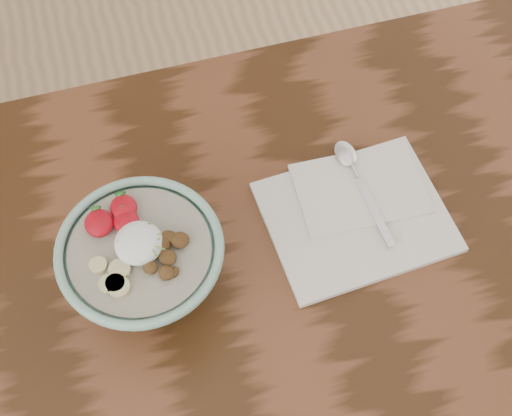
{
  "coord_description": "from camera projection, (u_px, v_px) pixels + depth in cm",
  "views": [
    {
      "loc": [
        -1.65,
        -30.63,
        161.3
      ],
      "look_at": [
        9.87,
        10.18,
        86.87
      ],
      "focal_mm": 50.0,
      "sensor_mm": 36.0,
      "label": 1
    }
  ],
  "objects": [
    {
      "name": "breakfast_bowl",
      "position": [
        144.0,
        264.0,
        0.88
      ],
      "size": [
        20.15,
        20.15,
        13.56
      ],
      "rotation": [
        0.0,
        0.0,
        0.15
      ],
      "color": "#86B5A2",
      "rests_on": "table"
    },
    {
      "name": "table",
      "position": [
        207.0,
        363.0,
        0.98
      ],
      "size": [
        160.0,
        90.0,
        75.0
      ],
      "color": "#381E0E",
      "rests_on": "ground"
    },
    {
      "name": "napkin",
      "position": [
        357.0,
        211.0,
        0.98
      ],
      "size": [
        25.52,
        21.19,
        1.49
      ],
      "rotation": [
        0.0,
        0.0,
        0.07
      ],
      "color": "white",
      "rests_on": "table"
    },
    {
      "name": "spoon",
      "position": [
        353.0,
        168.0,
        1.0
      ],
      "size": [
        3.33,
        18.02,
        0.94
      ],
      "rotation": [
        0.0,
        0.0,
        0.07
      ],
      "color": "silver",
      "rests_on": "napkin"
    }
  ]
}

